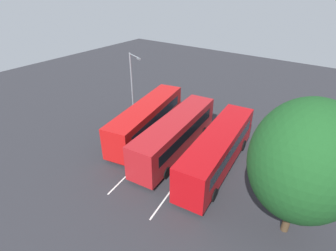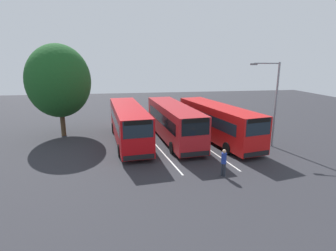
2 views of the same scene
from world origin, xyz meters
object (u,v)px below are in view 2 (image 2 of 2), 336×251
object	(u,v)px
bus_far_left	(129,123)
bus_center_left	(174,121)
bus_center_right	(217,121)
pedestrian	(224,160)
street_lamp	(273,99)
depot_tree	(59,81)

from	to	relation	value
bus_far_left	bus_center_left	size ratio (longest dim) A/B	1.00
bus_center_right	pedestrian	world-z (taller)	bus_center_right
pedestrian	street_lamp	xyz separation A→B (m)	(-5.13, 5.99, 2.98)
bus_center_left	bus_center_right	world-z (taller)	same
bus_far_left	pedestrian	world-z (taller)	bus_far_left
bus_far_left	depot_tree	xyz separation A→B (m)	(-3.14, -6.19, 3.45)
bus_far_left	pedestrian	xyz separation A→B (m)	(8.22, 5.69, -0.71)
pedestrian	depot_tree	size ratio (longest dim) A/B	0.21
depot_tree	bus_center_left	bearing A→B (deg)	72.92
pedestrian	street_lamp	bearing A→B (deg)	-8.92
depot_tree	bus_far_left	bearing A→B (deg)	63.13
bus_far_left	pedestrian	bearing A→B (deg)	28.75
bus_center_right	pedestrian	size ratio (longest dim) A/B	6.47
bus_far_left	depot_tree	distance (m)	7.75
bus_center_left	street_lamp	bearing A→B (deg)	62.17
bus_center_right	street_lamp	distance (m)	5.03
street_lamp	depot_tree	world-z (taller)	depot_tree
bus_far_left	street_lamp	distance (m)	12.29
bus_far_left	depot_tree	world-z (taller)	depot_tree
bus_center_left	bus_center_right	distance (m)	3.90
bus_center_left	depot_tree	bearing A→B (deg)	-112.94
bus_center_right	pedestrian	bearing A→B (deg)	-27.41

